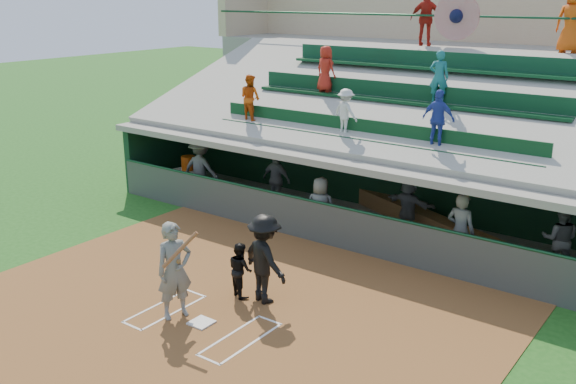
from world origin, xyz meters
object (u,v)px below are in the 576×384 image
Objects in this scene: batter_at_plate at (174,270)px; water_cooler at (188,163)px; catcher at (240,269)px; white_table at (187,181)px; home_plate at (201,323)px.

batter_at_plate reaches higher than water_cooler.
catcher is 1.39× the size of white_table.
batter_at_plate is 2.31× the size of white_table.
catcher is (0.44, 1.49, -0.40)m from batter_at_plate.
home_plate is 0.36× the size of catcher.
white_table is (-6.43, 6.09, 0.38)m from home_plate.
batter_at_plate is at bearing -47.11° from water_cooler.
batter_at_plate is 8.49m from white_table.
water_cooler is at bearing 85.36° from white_table.
white_table is (-5.81, 6.16, -0.61)m from batter_at_plate.
home_plate is at bearing -30.06° from white_table.
home_plate is at bearing -43.92° from water_cooler.
catcher is at bearing 73.49° from batter_at_plate.
white_table is (-6.25, 4.67, -0.21)m from catcher.
batter_at_plate is at bearing -174.01° from home_plate.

